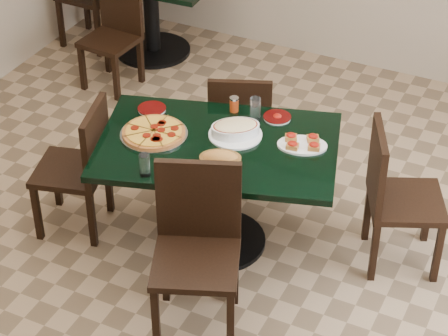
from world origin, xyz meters
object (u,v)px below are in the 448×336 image
at_px(back_chair_near, 115,30).
at_px(bread_basket, 220,160).
at_px(lasagna_casserole, 235,129).
at_px(bruschetta_platter, 302,143).
at_px(chair_right, 393,191).
at_px(pepperoni_pizza, 154,132).
at_px(main_table, 218,169).
at_px(chair_left, 82,162).
at_px(chair_near, 197,239).
at_px(chair_far, 240,124).

distance_m(back_chair_near, bread_basket, 2.41).
height_order(back_chair_near, lasagna_casserole, lasagna_casserole).
xyz_separation_m(bread_basket, bruschetta_platter, (0.34, 0.38, -0.02)).
relative_size(chair_right, pepperoni_pizza, 2.30).
bearing_deg(chair_right, lasagna_casserole, 77.43).
bearing_deg(bread_basket, lasagna_casserole, 77.63).
xyz_separation_m(main_table, chair_left, (-0.83, -0.21, -0.07)).
distance_m(main_table, bread_basket, 0.31).
bearing_deg(chair_near, bread_basket, 77.16).
xyz_separation_m(pepperoni_pizza, bruschetta_platter, (0.83, 0.27, 0.01)).
relative_size(chair_right, lasagna_casserole, 2.72).
height_order(main_table, chair_right, chair_right).
bearing_deg(pepperoni_pizza, chair_right, 15.90).
bearing_deg(chair_right, main_table, 83.30).
distance_m(chair_right, back_chair_near, 2.84).
xyz_separation_m(chair_left, back_chair_near, (-0.79, 1.67, -0.03)).
distance_m(chair_near, lasagna_casserole, 0.78).
bearing_deg(chair_right, chair_far, 50.55).
relative_size(main_table, bruschetta_platter, 4.66).
distance_m(chair_left, pepperoni_pizza, 0.54).
relative_size(chair_right, bruschetta_platter, 2.72).
height_order(chair_near, bruschetta_platter, chair_near).
bearing_deg(chair_left, bread_basket, 76.32).
distance_m(pepperoni_pizza, lasagna_casserole, 0.48).
bearing_deg(chair_far, lasagna_casserole, 89.40).
height_order(chair_right, chair_left, chair_right).
relative_size(chair_left, back_chair_near, 1.06).
bearing_deg(bread_basket, pepperoni_pizza, 145.33).
distance_m(chair_near, chair_right, 1.22).
height_order(main_table, chair_near, chair_near).
xyz_separation_m(chair_far, chair_right, (1.13, -0.31, 0.04)).
distance_m(chair_near, chair_left, 1.08).
bearing_deg(main_table, chair_far, 86.25).
bearing_deg(chair_near, main_table, 84.19).
height_order(main_table, back_chair_near, back_chair_near).
height_order(chair_left, bruschetta_platter, chair_left).
distance_m(main_table, chair_near, 0.63).
bearing_deg(main_table, lasagna_casserole, 48.19).
height_order(pepperoni_pizza, bruschetta_platter, bruschetta_platter).
bearing_deg(lasagna_casserole, main_table, -151.66).
distance_m(main_table, lasagna_casserole, 0.26).
height_order(chair_near, pepperoni_pizza, chair_near).
bearing_deg(bread_basket, chair_near, -103.11).
distance_m(pepperoni_pizza, bread_basket, 0.50).
relative_size(main_table, chair_left, 1.78).
bearing_deg(chair_near, pepperoni_pizza, 114.61).
height_order(chair_right, lasagna_casserole, chair_right).
xyz_separation_m(chair_left, lasagna_casserole, (0.88, 0.33, 0.30)).
bearing_deg(lasagna_casserole, pepperoni_pizza, 168.49).
bearing_deg(lasagna_casserole, chair_far, 75.07).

